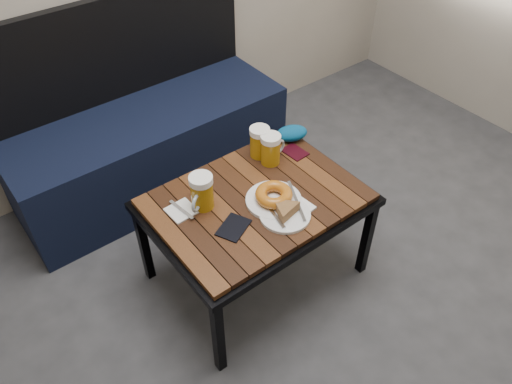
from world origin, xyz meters
TOP-DOWN VIEW (x-y plane):
  - bench at (0.04, 1.76)m, footprint 1.40×0.50m
  - cafe_table at (0.09, 0.92)m, footprint 0.84×0.62m
  - beer_mug_left at (-0.10, 1.01)m, footprint 0.14×0.12m
  - beer_mug_centre at (0.27, 1.12)m, footprint 0.13×0.11m
  - beer_mug_right at (0.28, 1.06)m, footprint 0.13×0.09m
  - plate_pie at (0.12, 0.77)m, footprint 0.20×0.20m
  - plate_bagel at (0.13, 0.86)m, footprint 0.23×0.28m
  - napkin_left at (-0.18, 1.03)m, footprint 0.11×0.14m
  - napkin_right at (0.16, 0.78)m, footprint 0.16×0.14m
  - passport_navy at (-0.07, 0.84)m, footprint 0.15×0.14m
  - passport_burgundy at (0.40, 1.04)m, footprint 0.08×0.11m
  - knit_pouch at (0.45, 1.12)m, footprint 0.17×0.14m

SIDE VIEW (x-z plane):
  - bench at x=0.04m, z-range -0.20..0.75m
  - cafe_table at x=0.09m, z-range 0.19..0.66m
  - passport_burgundy at x=0.40m, z-range 0.47..0.48m
  - passport_navy at x=-0.07m, z-range 0.47..0.48m
  - napkin_left at x=-0.18m, z-range 0.47..0.48m
  - napkin_right at x=0.16m, z-range 0.47..0.48m
  - plate_pie at x=0.12m, z-range 0.47..0.52m
  - plate_bagel at x=0.13m, z-range 0.47..0.53m
  - knit_pouch at x=0.45m, z-range 0.47..0.53m
  - beer_mug_right at x=0.28m, z-range 0.47..0.61m
  - beer_mug_centre at x=0.27m, z-range 0.47..0.61m
  - beer_mug_left at x=-0.10m, z-range 0.47..0.62m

